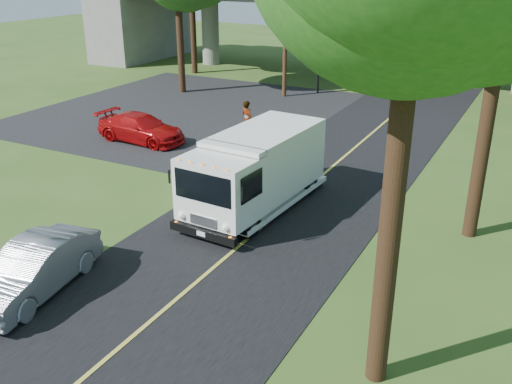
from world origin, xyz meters
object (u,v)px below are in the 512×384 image
Objects in this scene: utility_pole at (285,22)px; step_van at (256,169)px; traffic_signal at (320,43)px; red_sedan at (141,128)px; pedestrian at (247,120)px; silver_sedan at (34,269)px.

utility_pole reaches higher than step_van.
utility_pole is (-1.50, -2.00, 1.40)m from traffic_signal.
utility_pole is at bearing -6.98° from red_sedan.
pedestrian is (4.29, 2.88, 0.27)m from red_sedan.
pedestrian reaches higher than silver_sedan.
silver_sedan is at bearing 117.59° from pedestrian.
utility_pole is at bearing 115.68° from step_van.
pedestrian is (0.74, -11.06, -2.26)m from traffic_signal.
traffic_signal is 11.31m from pedestrian.
pedestrian is (-4.38, 7.33, -0.57)m from step_van.
utility_pole reaches higher than traffic_signal.
red_sedan is (-8.67, 4.45, -0.84)m from step_van.
utility_pole is at bearing 90.06° from silver_sedan.
step_van is 1.59× the size of silver_sedan.
traffic_signal is 0.77× the size of step_van.
red_sedan is at bearing -99.75° from utility_pole.
pedestrian is (2.24, -9.06, -3.66)m from utility_pole.
step_van is 3.60× the size of pedestrian.
step_van is 1.47× the size of red_sedan.
step_van is 9.78m from red_sedan.
silver_sedan is at bearing -105.67° from step_van.
traffic_signal is at bearing -65.08° from pedestrian.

